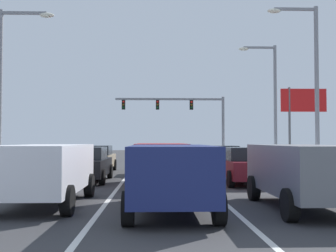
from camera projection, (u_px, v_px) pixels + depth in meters
ground_plane at (161, 179)px, 19.63m from camera, size 120.00×120.00×0.00m
lane_stripe_between_right_lane_and_center_lane at (191, 173)px, 23.47m from camera, size 0.14×41.61×0.01m
lane_stripe_between_center_lane_and_left_lane at (129, 173)px, 23.36m from camera, size 0.14×41.61×0.01m
snow_bank_right_shoulder at (286, 169)px, 23.65m from camera, size 2.13×41.61×0.46m
snow_bank_left_shoulder at (32, 167)px, 23.20m from camera, size 1.84×41.61×0.73m
suv_gray_right_lane_nearest at (305, 170)px, 11.09m from camera, size 2.16×4.90×1.67m
sedan_maroon_right_lane_second at (245, 165)px, 17.72m from camera, size 2.00×4.50×1.51m
sedan_silver_right_lane_third at (221, 159)px, 23.41m from camera, size 2.00×4.50×1.51m
suv_navy_center_lane_nearest at (171, 172)px, 10.60m from camera, size 2.16×4.90×1.67m
suv_red_center_lane_second at (161, 160)px, 16.92m from camera, size 2.16×4.90×1.67m
sedan_charcoal_center_lane_third at (159, 160)px, 22.94m from camera, size 2.00×4.50×1.51m
suv_white_left_lane_nearest at (45, 169)px, 11.76m from camera, size 2.16×4.90×1.67m
sedan_black_left_lane_second at (86, 164)px, 18.58m from camera, size 2.00×4.50×1.51m
sedan_tan_left_lane_third at (96, 159)px, 24.07m from camera, size 2.00×4.50×1.51m
traffic_light_gantry at (185, 111)px, 42.55m from camera, size 10.94×0.47×6.20m
street_lamp_right_near at (310, 75)px, 21.95m from camera, size 2.66×0.36×8.77m
street_lamp_right_mid at (270, 94)px, 29.50m from camera, size 2.66×0.36×8.43m
street_lamp_left_mid at (8, 77)px, 20.41m from camera, size 2.66×0.36×8.12m
roadside_sign_right at (304, 109)px, 29.49m from camera, size 3.20×0.16×5.50m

